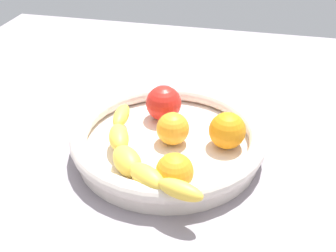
{
  "coord_description": "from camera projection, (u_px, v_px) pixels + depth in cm",
  "views": [
    {
      "loc": [
        12.92,
        -55.3,
        44.34
      ],
      "look_at": [
        0.0,
        0.0,
        8.15
      ],
      "focal_mm": 45.8,
      "sensor_mm": 36.0,
      "label": 1
    }
  ],
  "objects": [
    {
      "name": "tomato_red",
      "position": [
        164.0,
        103.0,
        0.73
      ],
      "size": [
        6.13,
        6.13,
        6.13
      ],
      "primitive_type": "sphere",
      "color": "red",
      "rests_on": "fruit_bowl"
    },
    {
      "name": "banana_draped_left",
      "position": [
        135.0,
        156.0,
        0.62
      ],
      "size": [
        18.03,
        21.06,
        4.32
      ],
      "color": "yellow",
      "rests_on": "fruit_bowl"
    },
    {
      "name": "orange_front",
      "position": [
        173.0,
        128.0,
        0.68
      ],
      "size": [
        5.23,
        5.23,
        5.23
      ],
      "primitive_type": "sphere",
      "color": "orange",
      "rests_on": "fruit_bowl"
    },
    {
      "name": "orange_mid_left",
      "position": [
        175.0,
        172.0,
        0.58
      ],
      "size": [
        5.27,
        5.27,
        5.27
      ],
      "primitive_type": "sphere",
      "color": "orange",
      "rests_on": "fruit_bowl"
    },
    {
      "name": "kitchen_counter",
      "position": [
        168.0,
        160.0,
        0.71
      ],
      "size": [
        120.0,
        120.0,
        3.0
      ],
      "primitive_type": "cube",
      "color": "gray",
      "rests_on": "ground"
    },
    {
      "name": "orange_mid_right",
      "position": [
        227.0,
        131.0,
        0.66
      ],
      "size": [
        5.8,
        5.8,
        5.8
      ],
      "primitive_type": "sphere",
      "color": "orange",
      "rests_on": "fruit_bowl"
    },
    {
      "name": "fruit_bowl",
      "position": [
        168.0,
        140.0,
        0.69
      ],
      "size": [
        31.0,
        31.0,
        4.8
      ],
      "color": "silver",
      "rests_on": "kitchen_counter"
    }
  ]
}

